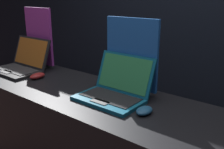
% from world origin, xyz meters
% --- Properties ---
extents(wall_back, '(8.00, 0.05, 2.80)m').
position_xyz_m(wall_back, '(0.00, 1.65, 1.40)').
color(wall_back, black).
rests_on(wall_back, ground_plane).
extents(laptop_front, '(0.39, 0.32, 0.24)m').
position_xyz_m(laptop_front, '(-0.90, 0.31, 0.98)').
color(laptop_front, black).
rests_on(laptop_front, display_counter).
extents(mouse_front, '(0.07, 0.12, 0.04)m').
position_xyz_m(mouse_front, '(-0.64, 0.26, 0.94)').
color(mouse_front, maroon).
rests_on(mouse_front, display_counter).
extents(promo_stand_front, '(0.30, 0.07, 0.46)m').
position_xyz_m(promo_stand_front, '(-0.90, 0.49, 1.14)').
color(promo_stand_front, black).
rests_on(promo_stand_front, display_counter).
extents(laptop_middle, '(0.37, 0.31, 0.23)m').
position_xyz_m(laptop_middle, '(-0.00, 0.32, 0.97)').
color(laptop_middle, '#0F5170').
rests_on(laptop_middle, display_counter).
extents(mouse_middle, '(0.07, 0.10, 0.03)m').
position_xyz_m(mouse_middle, '(0.24, 0.25, 0.93)').
color(mouse_middle, navy).
rests_on(mouse_middle, display_counter).
extents(promo_stand_middle, '(0.35, 0.07, 0.44)m').
position_xyz_m(promo_stand_middle, '(-0.00, 0.47, 1.13)').
color(promo_stand_middle, black).
rests_on(promo_stand_middle, display_counter).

